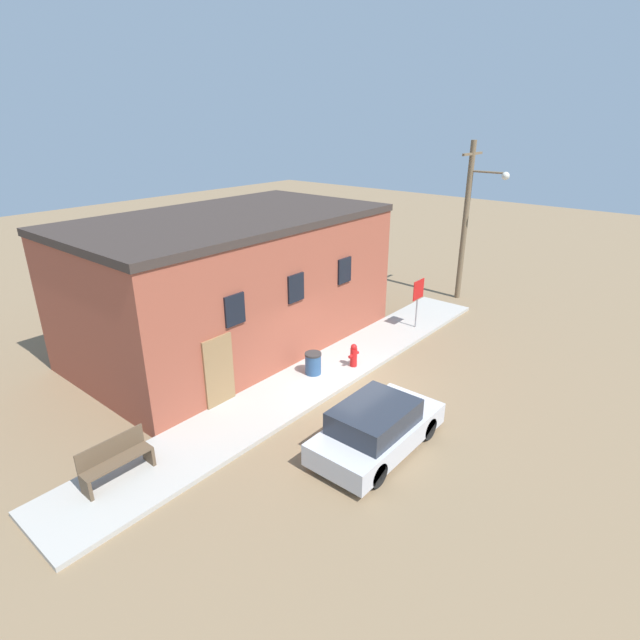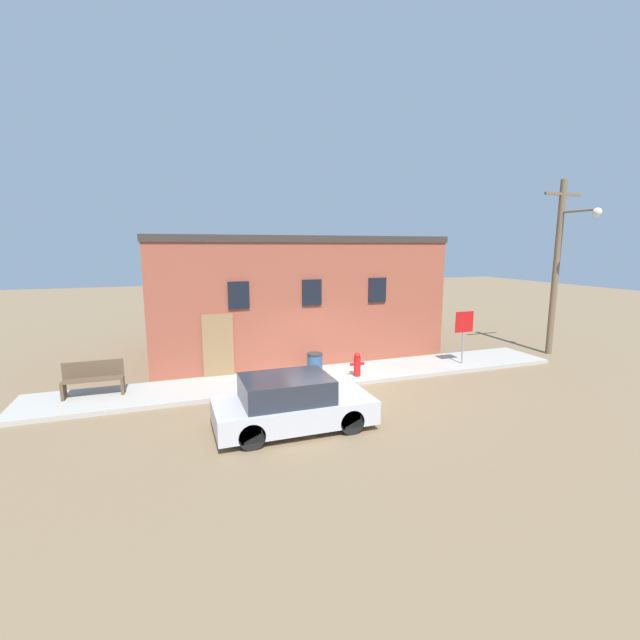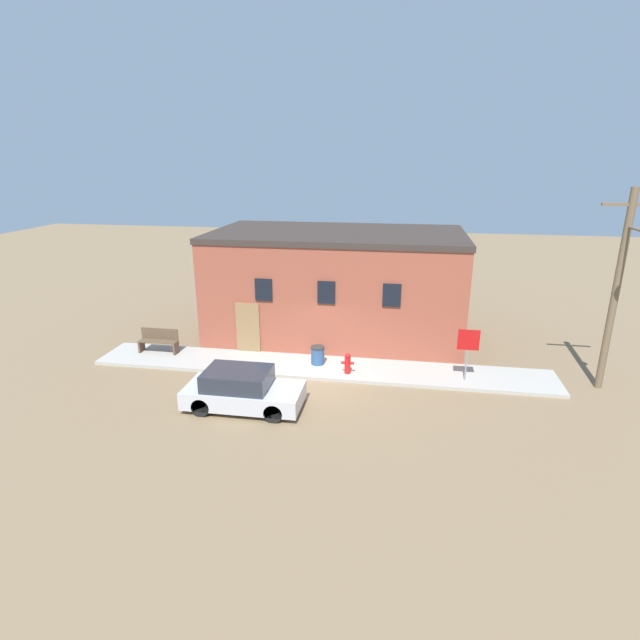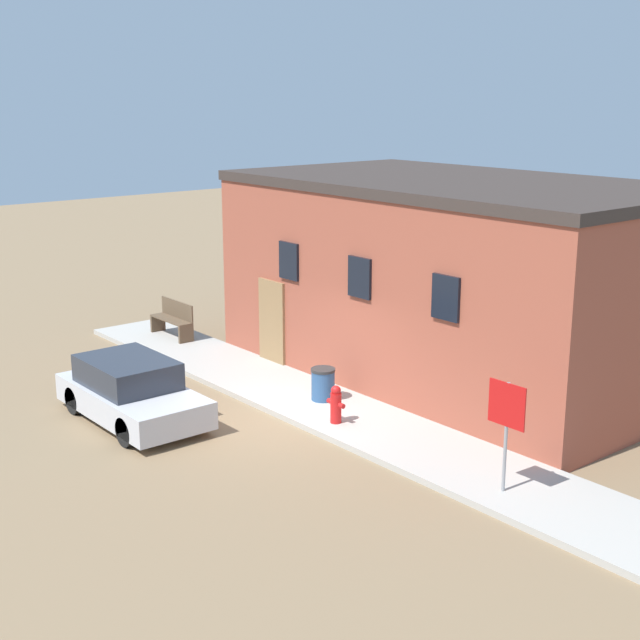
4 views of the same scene
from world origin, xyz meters
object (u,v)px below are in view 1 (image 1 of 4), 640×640
bench (116,460)px  trash_bin (313,363)px  stop_sign (418,294)px  utility_pole (468,216)px  parked_car (377,428)px  fire_hydrant (354,355)px

bench → trash_bin: size_ratio=2.24×
stop_sign → utility_pole: utility_pole is taller
stop_sign → parked_car: size_ratio=0.51×
bench → stop_sign: bearing=-3.5°
stop_sign → parked_car: bearing=-157.3°
bench → trash_bin: bench is taller
stop_sign → trash_bin: (-5.53, 0.60, -1.00)m
trash_bin → bench: bearing=178.7°
bench → utility_pole: size_ratio=0.23×
stop_sign → utility_pole: (4.67, 0.35, 2.29)m
bench → parked_car: (4.84, -3.84, 0.01)m
fire_hydrant → parked_car: parked_car is taller
fire_hydrant → trash_bin: fire_hydrant is taller
stop_sign → bench: (-12.23, 0.74, -0.88)m
bench → utility_pole: (16.90, -0.40, 3.17)m
fire_hydrant → stop_sign: 4.38m
stop_sign → trash_bin: 5.65m
trash_bin → fire_hydrant: bearing=-29.0°
stop_sign → utility_pole: size_ratio=0.28×
fire_hydrant → utility_pole: utility_pole is taller
fire_hydrant → trash_bin: bearing=151.0°
trash_bin → utility_pole: utility_pole is taller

